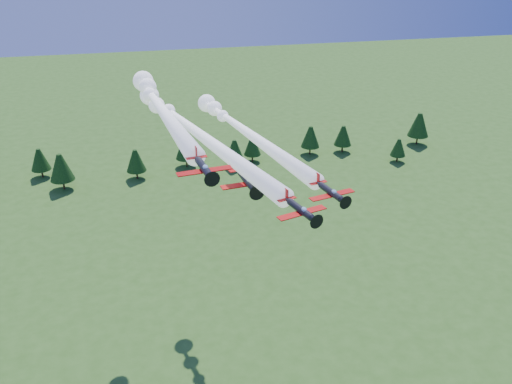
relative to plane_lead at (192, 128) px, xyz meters
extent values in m
cylinder|color=black|center=(9.70, -31.32, 0.00)|extent=(2.24, 4.78, 0.88)
cone|color=black|center=(10.52, -33.96, 0.00)|extent=(1.07, 1.01, 0.88)
cone|color=black|center=(10.67, -34.46, 0.00)|extent=(0.48, 0.49, 0.39)
cylinder|color=black|center=(10.72, -34.60, 0.00)|extent=(1.77, 0.58, 1.84)
cube|color=red|center=(9.81, -31.66, -0.28)|extent=(6.54, 3.05, 0.11)
cube|color=red|center=(8.78, -28.35, 0.04)|extent=(2.65, 1.46, 0.06)
cube|color=red|center=(8.76, -28.27, 0.74)|extent=(0.32, 0.82, 1.27)
ellipsoid|color=#89B2D4|center=(9.94, -32.07, 0.35)|extent=(0.91, 1.19, 0.55)
sphere|color=white|center=(-2.97, 9.59, 0.00)|extent=(2.30, 2.30, 2.30)
sphere|color=white|center=(-4.61, 14.90, 0.00)|extent=(3.00, 3.00, 3.00)
sphere|color=white|center=(-6.26, 20.21, 0.00)|extent=(3.70, 3.70, 3.70)
cylinder|color=black|center=(-1.15, -26.19, 4.29)|extent=(1.65, 5.07, 0.92)
cone|color=black|center=(-0.72, -29.07, 4.29)|extent=(1.04, 0.96, 0.92)
cone|color=black|center=(-0.64, -29.62, 4.29)|extent=(0.46, 0.47, 0.41)
cylinder|color=black|center=(-0.62, -29.77, 4.29)|extent=(1.92, 0.32, 1.94)
cube|color=red|center=(-1.10, -26.56, 3.99)|extent=(6.95, 2.25, 0.11)
cube|color=red|center=(-1.64, -22.95, 4.33)|extent=(2.77, 1.17, 0.06)
cube|color=red|center=(-1.65, -22.86, 5.07)|extent=(0.21, 0.88, 1.34)
ellipsoid|color=#89B2D4|center=(-1.03, -27.01, 4.66)|extent=(0.82, 1.20, 0.58)
sphere|color=white|center=(-6.05, 6.45, 4.29)|extent=(2.30, 2.30, 2.30)
sphere|color=white|center=(-6.67, 10.55, 4.29)|extent=(3.00, 3.00, 3.00)
sphere|color=white|center=(-7.28, 14.65, 4.29)|extent=(3.70, 3.70, 3.70)
cylinder|color=black|center=(17.37, -20.52, -3.60)|extent=(2.21, 5.19, 0.95)
cone|color=black|center=(18.13, -23.41, -3.60)|extent=(1.13, 1.06, 0.95)
cone|color=black|center=(18.27, -23.96, -3.60)|extent=(0.51, 0.52, 0.42)
cylinder|color=black|center=(18.31, -24.11, -3.60)|extent=(1.93, 0.54, 1.99)
cube|color=red|center=(17.47, -20.89, -3.90)|extent=(7.10, 3.01, 0.11)
cube|color=red|center=(16.53, -17.27, -3.55)|extent=(2.86, 1.47, 0.07)
cube|color=red|center=(16.50, -17.17, -2.79)|extent=(0.31, 0.89, 1.37)
ellipsoid|color=#89B2D4|center=(17.59, -21.34, -3.22)|extent=(0.95, 1.27, 0.59)
sphere|color=white|center=(7.79, 16.24, -3.60)|extent=(2.30, 2.30, 2.30)
sphere|color=white|center=(6.56, 20.92, -3.60)|extent=(3.00, 3.00, 3.00)
sphere|color=white|center=(5.34, 25.59, -3.60)|extent=(3.70, 3.70, 3.70)
cylinder|color=black|center=(6.08, -16.50, -2.56)|extent=(1.83, 5.93, 1.08)
cone|color=black|center=(6.52, -19.88, -2.56)|extent=(1.20, 1.10, 1.08)
cone|color=black|center=(6.60, -20.52, -2.56)|extent=(0.53, 0.54, 0.48)
cylinder|color=black|center=(6.63, -20.70, -2.56)|extent=(2.26, 0.34, 2.27)
cube|color=red|center=(6.14, -16.93, -2.91)|extent=(8.12, 2.48, 0.13)
cube|color=red|center=(5.58, -12.70, -2.51)|extent=(3.23, 1.32, 0.08)
cube|color=red|center=(5.57, -12.59, -1.64)|extent=(0.23, 1.03, 1.57)
ellipsoid|color=#89B2D4|center=(6.21, -17.47, -2.13)|extent=(0.94, 1.39, 0.67)
cylinder|color=#382314|center=(21.57, 85.64, -44.25)|extent=(0.60, 0.60, 2.74)
cone|color=black|center=(21.57, 85.64, -39.36)|extent=(6.26, 6.26, 7.04)
cylinder|color=#382314|center=(5.72, 89.78, -44.06)|extent=(0.60, 0.60, 3.11)
cone|color=black|center=(5.72, 89.78, -38.50)|extent=(7.12, 7.12, 8.01)
cylinder|color=#382314|center=(91.81, 93.09, -43.95)|extent=(0.60, 0.60, 3.35)
cone|color=black|center=(91.81, 93.09, -37.97)|extent=(7.65, 7.65, 8.61)
cylinder|color=#382314|center=(-33.59, 80.02, -43.98)|extent=(0.60, 0.60, 3.27)
cone|color=black|center=(-33.59, 80.02, -38.14)|extent=(7.48, 7.48, 8.41)
cylinder|color=#382314|center=(49.90, 91.87, -44.18)|extent=(0.60, 0.60, 2.89)
cone|color=black|center=(49.90, 91.87, -39.02)|extent=(6.60, 6.60, 7.42)
cylinder|color=#382314|center=(77.56, 79.05, -44.47)|extent=(0.60, 0.60, 2.31)
cone|color=black|center=(77.56, 79.05, -40.35)|extent=(5.27, 5.27, 5.93)
cylinder|color=#382314|center=(-11.03, 83.37, -44.23)|extent=(0.60, 0.60, 2.78)
cone|color=black|center=(-11.03, 83.37, -39.27)|extent=(6.35, 6.35, 7.14)
cylinder|color=#382314|center=(61.95, 91.55, -44.25)|extent=(0.60, 0.60, 2.74)
cone|color=black|center=(61.95, 91.55, -39.36)|extent=(6.26, 6.26, 7.04)
cylinder|color=#382314|center=(-41.31, 90.89, -44.25)|extent=(0.60, 0.60, 2.74)
cone|color=black|center=(-41.31, 90.89, -39.35)|extent=(6.27, 6.27, 7.05)
cylinder|color=#382314|center=(28.44, 89.59, -44.33)|extent=(0.60, 0.60, 2.57)
cone|color=black|center=(28.44, 89.59, -39.73)|extent=(5.89, 5.89, 6.62)
camera|label=1|loc=(-7.98, -89.35, 31.96)|focal=40.00mm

